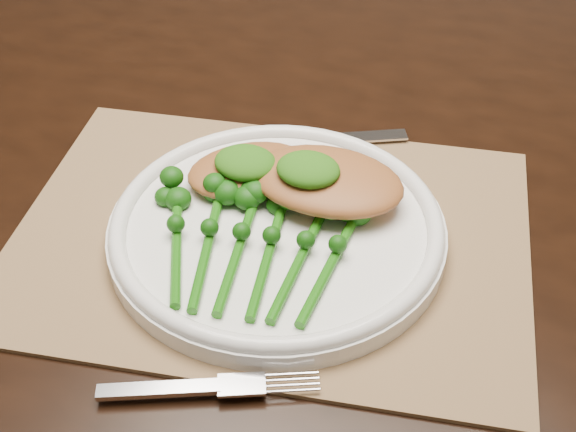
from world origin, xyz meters
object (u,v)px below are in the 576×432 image
(dinner_plate, at_px, (277,228))
(broccolini_bundle, at_px, (252,258))
(chicken_fillet_left, at_px, (250,170))
(dining_table, at_px, (286,354))
(placemat, at_px, (271,237))

(dinner_plate, bearing_deg, broccolini_bundle, -95.10)
(dinner_plate, xyz_separation_m, chicken_fillet_left, (-0.04, 0.05, 0.02))
(dining_table, xyz_separation_m, placemat, (0.04, -0.17, 0.37))
(broccolini_bundle, bearing_deg, dining_table, 93.73)
(dinner_plate, height_order, broccolini_bundle, broccolini_bundle)
(dining_table, distance_m, dinner_plate, 0.43)
(dinner_plate, distance_m, chicken_fillet_left, 0.07)
(chicken_fillet_left, height_order, broccolini_bundle, same)
(dining_table, distance_m, chicken_fillet_left, 0.42)
(dining_table, distance_m, placemat, 0.41)
(chicken_fillet_left, distance_m, broccolini_bundle, 0.11)
(placemat, xyz_separation_m, broccolini_bundle, (0.00, -0.05, 0.02))
(dining_table, height_order, broccolini_bundle, broccolini_bundle)
(dining_table, relative_size, chicken_fillet_left, 13.99)
(dinner_plate, distance_m, broccolini_bundle, 0.05)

